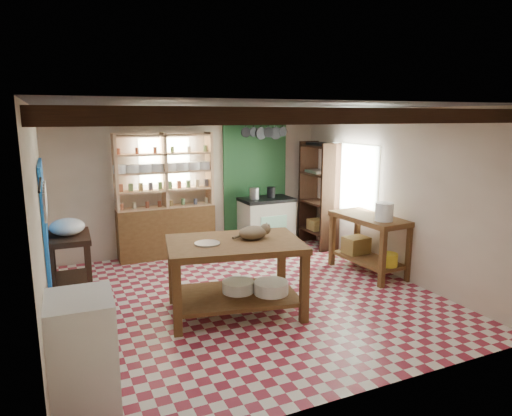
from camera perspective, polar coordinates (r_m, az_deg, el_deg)
name	(u,v)px	position (r m, az deg, el deg)	size (l,w,h in m)	color
floor	(246,297)	(6.49, -1.24, -11.12)	(5.00, 5.00, 0.02)	maroon
ceiling	(245,106)	(5.99, -1.35, 12.59)	(5.00, 5.00, 0.02)	#47474D
wall_back	(192,182)	(8.43, -7.97, 3.29)	(5.00, 0.04, 2.60)	beige
wall_front	(361,257)	(4.00, 12.96, -6.04)	(5.00, 0.04, 2.60)	beige
wall_left	(40,223)	(5.64, -25.36, -1.75)	(0.04, 5.00, 2.60)	beige
wall_right	(393,193)	(7.43, 16.74, 1.82)	(0.04, 5.00, 2.60)	beige
ceiling_beams	(245,116)	(5.99, -1.35, 11.44)	(5.00, 3.80, 0.15)	#321C11
blue_wall_patch	(45,224)	(6.56, -24.87, -1.77)	(0.04, 1.40, 1.60)	blue
green_wall_patch	(255,181)	(8.84, -0.10, 3.45)	(1.30, 0.04, 2.30)	#1C4823
window_back	(165,161)	(8.24, -11.36, 5.79)	(0.90, 0.02, 0.80)	silver
window_right	(354,179)	(8.18, 12.10, 3.60)	(0.02, 1.30, 1.20)	silver
utensil_rail	(41,198)	(4.37, -25.28, 1.12)	(0.06, 0.90, 0.28)	black
pot_rack	(265,133)	(8.38, 1.09, 9.39)	(0.86, 0.12, 0.36)	black
shelving_unit	(165,196)	(8.15, -11.26, 1.47)	(1.70, 0.34, 2.20)	tan
tall_rack	(319,195)	(8.78, 7.85, 1.63)	(0.40, 0.86, 2.00)	#321C11
work_table	(235,277)	(5.86, -2.65, -8.61)	(1.66, 1.11, 0.94)	brown
stove	(266,222)	(8.74, 1.28, -1.81)	(0.98, 0.66, 0.95)	beige
prep_table	(70,264)	(7.02, -22.19, -6.48)	(0.57, 0.84, 0.85)	#321C11
white_cabinet	(83,351)	(4.37, -20.84, -16.39)	(0.55, 0.66, 0.99)	white
right_counter	(369,245)	(7.50, 13.91, -4.45)	(0.65, 1.31, 0.94)	brown
cat	(253,233)	(5.79, -0.36, -3.09)	(0.37, 0.29, 0.17)	#7E6749
steel_tray	(207,243)	(5.62, -6.12, -4.42)	(0.31, 0.31, 0.02)	#A19FA7
basin_large	(238,286)	(5.97, -2.25, -9.76)	(0.41, 0.41, 0.14)	white
basin_small	(271,287)	(5.92, 1.90, -9.90)	(0.44, 0.44, 0.15)	white
kettle_left	(254,193)	(8.51, -0.21, 1.84)	(0.18, 0.18, 0.21)	#A19FA7
kettle_right	(271,192)	(8.67, 1.89, 1.98)	(0.16, 0.16, 0.20)	black
enamel_bowl	(67,227)	(6.88, -22.53, -2.19)	(0.47, 0.47, 0.24)	white
white_bucket	(384,212)	(7.08, 15.72, -0.46)	(0.27, 0.27, 0.27)	white
wicker_basket	(356,245)	(7.74, 12.40, -4.54)	(0.39, 0.31, 0.27)	olive
yellow_tub	(389,260)	(7.23, 16.25, -6.21)	(0.27, 0.27, 0.20)	gold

